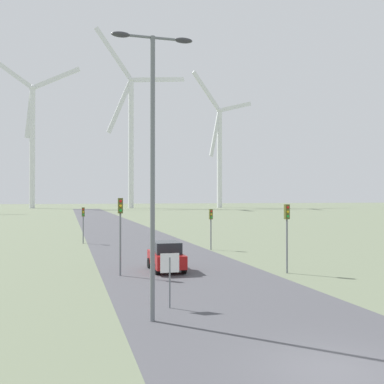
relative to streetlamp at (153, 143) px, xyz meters
name	(u,v)px	position (x,y,z in m)	size (l,w,h in m)	color
ground_plane	(335,371)	(3.82, -5.98, -6.63)	(600.00, 600.00, 0.00)	#667056
road_surface	(123,232)	(3.82, 42.02, -6.62)	(10.00, 240.00, 0.01)	#47474C
streetlamp	(153,143)	(0.00, 0.00, 0.00)	(3.08, 0.32, 10.69)	slate
stop_sign_near	(170,270)	(1.05, 1.75, -5.04)	(0.81, 0.07, 2.28)	slate
traffic_light_post_near_left	(120,219)	(-0.07, 10.00, -3.31)	(0.28, 0.33, 4.56)	slate
traffic_light_post_near_right	(287,223)	(9.78, 8.18, -3.57)	(0.28, 0.33, 4.17)	slate
traffic_light_post_mid_left	(83,217)	(-1.57, 29.23, -4.00)	(0.28, 0.33, 3.58)	slate
traffic_light_post_mid_right	(211,220)	(9.04, 20.91, -4.01)	(0.28, 0.34, 3.56)	slate
car_approaching	(166,256)	(2.90, 10.99, -5.71)	(1.92, 4.15, 1.83)	maroon
wind_turbine_left	(32,134)	(-17.06, 176.17, 23.52)	(35.82, 6.43, 61.72)	silver
wind_turbine_center	(131,128)	(22.07, 168.67, 26.33)	(39.09, 7.62, 73.05)	silver
wind_turbine_right	(219,146)	(60.35, 167.63, 19.94)	(32.60, 15.48, 57.16)	silver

